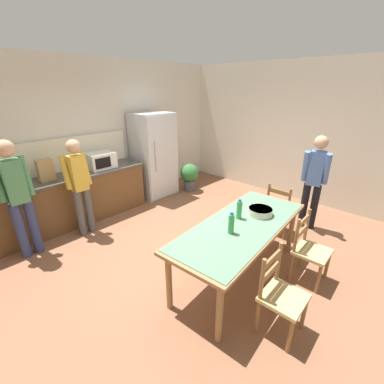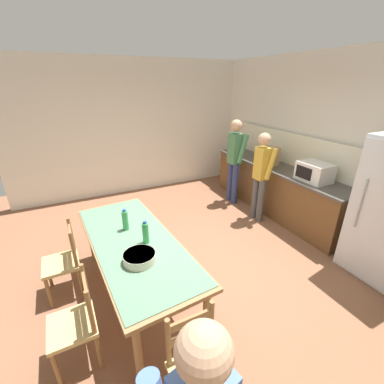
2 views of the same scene
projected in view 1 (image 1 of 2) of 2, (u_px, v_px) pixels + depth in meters
The scene contains 19 objects.
ground_plane at pixel (188, 252), 3.97m from camera, with size 8.32×8.32×0.00m, color brown.
wall_back at pixel (92, 137), 5.11m from camera, with size 6.52×0.12×2.90m, color silver.
wall_right at pixel (291, 132), 5.62m from camera, with size 0.12×5.20×2.90m, color silver.
kitchen_counter at pixel (61, 202), 4.57m from camera, with size 3.17×0.66×0.92m.
counter_splashback at pixel (46, 158), 4.48m from camera, with size 3.13×0.03×0.60m, color #EFE8CB.
refrigerator at pixel (154, 156), 5.79m from camera, with size 0.85×0.73×1.86m.
microwave at pixel (101, 160), 4.89m from camera, with size 0.50×0.39×0.30m.
paper_bag at pixel (45, 170), 4.21m from camera, with size 0.24×0.16×0.36m, color tan.
dining_table at pixel (241, 229), 3.24m from camera, with size 2.25×1.04×0.78m.
bottle_near_centre at pixel (231, 224), 2.97m from camera, with size 0.07×0.07×0.27m.
bottle_off_centre at pixel (239, 210), 3.30m from camera, with size 0.07×0.07×0.27m.
serving_bowl at pixel (260, 211), 3.43m from camera, with size 0.32×0.32×0.09m.
chair_side_near_left at pixel (280, 295), 2.57m from camera, with size 0.43×0.41×0.91m.
chair_head_end at pixel (280, 210), 4.34m from camera, with size 0.40×0.42×0.91m.
chair_side_near_right at pixel (309, 250), 3.27m from camera, with size 0.43×0.41×0.91m.
person_at_sink at pixel (18, 194), 3.57m from camera, with size 0.44×0.30×1.74m.
person_at_counter at pixel (79, 183), 4.16m from camera, with size 0.41×0.28×1.63m.
person_by_table at pixel (314, 179), 4.35m from camera, with size 0.33×0.45×1.65m.
potted_plant at pixel (189, 175), 6.20m from camera, with size 0.44×0.44×0.67m.
Camera 1 is at (-2.38, -2.32, 2.37)m, focal length 24.00 mm.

